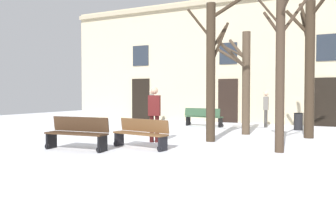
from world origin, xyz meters
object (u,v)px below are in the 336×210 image
tree_center (281,53)px  person_crossing_plaza (152,104)px  bench_back_to_back_right (141,133)px  person_strolling (154,111)px  tree_near_facade (244,79)px  litter_bin (298,121)px  tree_left_of_center (309,62)px  tree_right_of_center (212,67)px  person_by_shop_door (266,107)px  bench_near_lamp (203,117)px  bench_near_center_tree (77,133)px

tree_center → person_crossing_plaza: 10.82m
bench_back_to_back_right → person_strolling: (-0.28, 1.25, 0.57)m
bench_back_to_back_right → person_crossing_plaza: (-4.42, 8.07, 0.57)m
tree_near_facade → bench_back_to_back_right: tree_near_facade is taller
litter_bin → tree_left_of_center: bearing=-74.5°
tree_right_of_center → person_by_shop_door: tree_right_of_center is taller
bench_back_to_back_right → person_by_shop_door: bearing=86.8°
person_by_shop_door → litter_bin: bearing=61.0°
bench_near_lamp → person_by_shop_door: bearing=-157.2°
tree_center → bench_near_center_tree: size_ratio=2.76×
tree_left_of_center → bench_back_to_back_right: size_ratio=2.90×
bench_near_lamp → person_by_shop_door: 2.96m
person_strolling → person_crossing_plaza: same height
tree_right_of_center → bench_back_to_back_right: size_ratio=2.60×
bench_near_lamp → bench_near_center_tree: bearing=92.4°
tree_center → tree_right_of_center: tree_center is taller
bench_near_center_tree → tree_left_of_center: bearing=41.6°
tree_left_of_center → person_by_shop_door: bearing=124.9°
bench_back_to_back_right → bench_near_center_tree: 1.82m
person_crossing_plaza → bench_back_to_back_right: bearing=-7.0°
person_crossing_plaza → litter_bin: bearing=50.1°
tree_near_facade → person_crossing_plaza: (-6.09, 3.24, -1.16)m
tree_left_of_center → bench_back_to_back_right: bearing=-129.9°
tree_center → litter_bin: size_ratio=7.08×
tree_center → tree_left_of_center: 3.68m
tree_center → bench_near_lamp: size_ratio=2.75×
tree_right_of_center → tree_center: bearing=-25.6°
tree_left_of_center → person_by_shop_door: tree_left_of_center is taller
tree_left_of_center → bench_near_lamp: 6.02m
litter_bin → person_crossing_plaza: size_ratio=0.41×
tree_near_facade → person_strolling: 4.24m
bench_near_lamp → person_strolling: 6.02m
tree_near_facade → bench_near_lamp: (-2.68, 2.37, -1.70)m
tree_center → bench_back_to_back_right: tree_center is taller
person_crossing_plaza → person_by_shop_door: bearing=54.5°
tree_right_of_center → person_strolling: size_ratio=2.71×
litter_bin → bench_back_to_back_right: bearing=-113.8°
tree_right_of_center → person_crossing_plaza: size_ratio=2.70×
tree_center → bench_near_lamp: (-4.74, 6.04, -2.22)m
tree_near_facade → person_crossing_plaza: tree_near_facade is taller
tree_right_of_center → tree_left_of_center: bearing=42.5°
tree_near_facade → person_crossing_plaza: size_ratio=2.20×
bench_near_lamp → person_strolling: size_ratio=1.07×
litter_bin → person_by_shop_door: 1.73m
tree_near_facade → tree_left_of_center: tree_left_of_center is taller
tree_center → tree_left_of_center: (0.31, 3.67, 0.03)m
litter_bin → bench_back_to_back_right: (-3.31, -7.50, 0.07)m
tree_left_of_center → bench_near_lamp: tree_left_of_center is taller
tree_left_of_center → person_crossing_plaza: 9.22m
person_crossing_plaza → person_by_shop_door: (6.20, 0.02, -0.08)m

